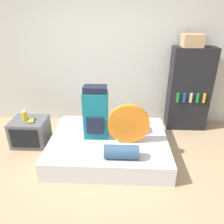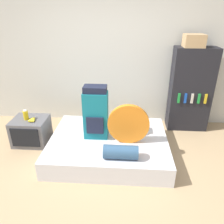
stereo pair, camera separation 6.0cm
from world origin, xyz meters
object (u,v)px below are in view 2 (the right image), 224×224
(backpack, at_px, (96,113))
(tent_bag, at_px, (128,124))
(cardboard_box, at_px, (194,41))
(sleeping_roll, at_px, (121,152))
(canister, at_px, (26,115))
(bookshelf, at_px, (190,90))
(television, at_px, (31,131))

(backpack, bearing_deg, tent_bag, -15.08)
(cardboard_box, bearing_deg, sleeping_roll, -128.49)
(backpack, distance_m, cardboard_box, 2.05)
(backpack, relative_size, cardboard_box, 2.50)
(canister, distance_m, bookshelf, 2.97)
(tent_bag, xyz_separation_m, bookshelf, (1.15, 1.08, 0.18))
(sleeping_roll, height_order, television, sleeping_roll)
(backpack, height_order, television, backpack)
(bookshelf, distance_m, cardboard_box, 0.89)
(canister, height_order, cardboard_box, cardboard_box)
(backpack, height_order, tent_bag, backpack)
(sleeping_roll, relative_size, bookshelf, 0.30)
(backpack, distance_m, television, 1.28)
(backpack, distance_m, canister, 1.24)
(tent_bag, bearing_deg, television, 168.96)
(sleeping_roll, bearing_deg, tent_bag, 76.47)
(tent_bag, distance_m, bookshelf, 1.58)
(sleeping_roll, bearing_deg, television, 155.13)
(tent_bag, distance_m, sleeping_roll, 0.47)
(tent_bag, bearing_deg, backpack, 164.92)
(television, height_order, cardboard_box, cardboard_box)
(tent_bag, relative_size, canister, 3.63)
(television, bearing_deg, cardboard_box, 14.95)
(backpack, relative_size, bookshelf, 0.54)
(television, relative_size, cardboard_box, 1.72)
(canister, xyz_separation_m, cardboard_box, (2.78, 0.73, 1.12))
(television, xyz_separation_m, bookshelf, (2.82, 0.75, 0.55))
(backpack, xyz_separation_m, tent_bag, (0.50, -0.14, -0.10))
(canister, relative_size, bookshelf, 0.11)
(backpack, distance_m, sleeping_roll, 0.74)
(tent_bag, relative_size, television, 1.07)
(cardboard_box, bearing_deg, tent_bag, -135.20)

